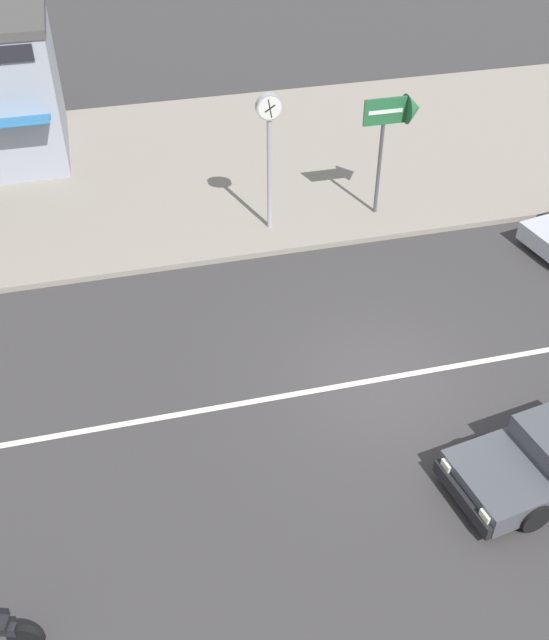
# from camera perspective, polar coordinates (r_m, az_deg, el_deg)

# --- Properties ---
(ground_plane) EXTENTS (160.00, 160.00, 0.00)m
(ground_plane) POSITION_cam_1_polar(r_m,az_deg,el_deg) (15.95, 8.29, -4.45)
(ground_plane) COLOR #383535
(lane_centre_stripe) EXTENTS (50.40, 0.14, 0.01)m
(lane_centre_stripe) POSITION_cam_1_polar(r_m,az_deg,el_deg) (15.95, 8.29, -4.44)
(lane_centre_stripe) COLOR silver
(lane_centre_stripe) RESTS_ON ground
(kerb_strip) EXTENTS (68.00, 10.00, 0.15)m
(kerb_strip) POSITION_cam_1_polar(r_m,az_deg,el_deg) (23.68, -0.18, 12.15)
(kerb_strip) COLOR gray
(kerb_strip) RESTS_ON ground
(street_clock) EXTENTS (0.65, 0.22, 3.69)m
(street_clock) POSITION_cam_1_polar(r_m,az_deg,el_deg) (18.87, -0.41, 14.21)
(street_clock) COLOR #9E9EA3
(street_clock) RESTS_ON kerb_strip
(arrow_signboard) EXTENTS (1.49, 0.76, 3.31)m
(arrow_signboard) POSITION_cam_1_polar(r_m,az_deg,el_deg) (19.92, 9.91, 15.16)
(arrow_signboard) COLOR #4C4C51
(arrow_signboard) RESTS_ON kerb_strip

